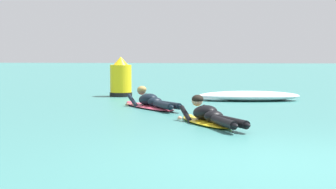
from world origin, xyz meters
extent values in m
plane|color=#387A75|center=(0.00, 10.00, 0.00)|extent=(120.00, 120.00, 0.00)
ellipsoid|color=yellow|center=(-1.10, 3.47, 0.04)|extent=(1.32, 1.98, 0.07)
ellipsoid|color=yellow|center=(-1.50, 4.30, 0.05)|extent=(0.26, 0.26, 0.06)
ellipsoid|color=black|center=(-1.12, 3.52, 0.20)|extent=(0.66, 0.79, 0.35)
ellipsoid|color=black|center=(-0.95, 3.16, 0.17)|extent=(0.43, 0.40, 0.20)
cylinder|color=black|center=(-0.75, 2.58, 0.14)|extent=(0.48, 0.90, 0.14)
ellipsoid|color=black|center=(-0.58, 2.15, 0.14)|extent=(0.19, 0.24, 0.08)
cylinder|color=black|center=(-0.61, 2.65, 0.14)|extent=(0.57, 0.87, 0.14)
ellipsoid|color=black|center=(-0.39, 2.24, 0.14)|extent=(0.19, 0.24, 0.08)
cylinder|color=black|center=(-1.48, 3.76, 0.12)|extent=(0.33, 0.55, 0.33)
sphere|color=tan|center=(-1.64, 4.09, 0.02)|extent=(0.09, 0.09, 0.09)
cylinder|color=black|center=(-1.07, 3.93, 0.12)|extent=(0.33, 0.55, 0.33)
sphere|color=tan|center=(-1.23, 4.25, 0.02)|extent=(0.09, 0.09, 0.09)
sphere|color=tan|center=(-1.29, 3.88, 0.38)|extent=(0.21, 0.21, 0.21)
ellipsoid|color=black|center=(-1.28, 3.86, 0.41)|extent=(0.29, 0.28, 0.16)
ellipsoid|color=#E54C66|center=(-2.60, 6.29, 0.04)|extent=(1.76, 2.27, 0.07)
ellipsoid|color=#E54C66|center=(-3.23, 7.23, 0.05)|extent=(0.27, 0.27, 0.06)
ellipsoid|color=black|center=(-2.63, 6.33, 0.20)|extent=(0.69, 0.76, 0.34)
ellipsoid|color=black|center=(-2.42, 6.02, 0.17)|extent=(0.44, 0.42, 0.20)
cylinder|color=black|center=(-2.17, 5.49, 0.14)|extent=(0.55, 0.80, 0.14)
ellipsoid|color=black|center=(-1.95, 5.13, 0.14)|extent=(0.21, 0.24, 0.08)
cylinder|color=black|center=(-2.03, 5.58, 0.14)|extent=(0.62, 0.76, 0.14)
ellipsoid|color=black|center=(-1.78, 5.24, 0.14)|extent=(0.21, 0.24, 0.08)
cylinder|color=black|center=(-3.01, 6.50, 0.12)|extent=(0.41, 0.55, 0.34)
sphere|color=#8C6647|center=(-3.22, 6.83, 0.02)|extent=(0.09, 0.09, 0.09)
cylinder|color=black|center=(-2.63, 6.73, 0.12)|extent=(0.41, 0.55, 0.34)
sphere|color=#8C6647|center=(-2.84, 7.04, 0.02)|extent=(0.09, 0.09, 0.09)
sphere|color=#8C6647|center=(-2.84, 6.64, 0.38)|extent=(0.21, 0.21, 0.21)
ellipsoid|color=#AD894C|center=(-2.83, 6.63, 0.41)|extent=(0.29, 0.29, 0.16)
ellipsoid|color=white|center=(-0.29, 8.69, 0.13)|extent=(2.81, 1.38, 0.26)
ellipsoid|color=white|center=(0.36, 8.92, 0.09)|extent=(1.09, 0.82, 0.18)
ellipsoid|color=white|center=(-1.09, 8.49, 0.07)|extent=(1.02, 0.64, 0.14)
cylinder|color=yellow|center=(-4.01, 9.74, 0.46)|extent=(0.63, 0.63, 0.93)
cone|color=yellow|center=(-4.01, 9.74, 1.05)|extent=(0.44, 0.44, 0.24)
cylinder|color=black|center=(-4.01, 9.74, 0.06)|extent=(0.66, 0.66, 0.12)
camera|label=1|loc=(-0.44, -6.71, 1.25)|focal=61.22mm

